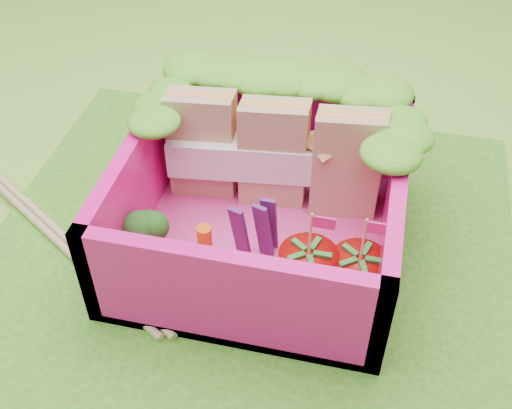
{
  "coord_description": "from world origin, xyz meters",
  "views": [
    {
      "loc": [
        0.53,
        -2.04,
        2.38
      ],
      "look_at": [
        0.03,
        0.16,
        0.28
      ],
      "focal_mm": 45.0,
      "sensor_mm": 36.0,
      "label": 1
    }
  ],
  "objects_px": {
    "strawberry_left": "(307,273)",
    "chopsticks": "(44,224)",
    "strawberry_right": "(357,278)",
    "broccoli": "(145,229)",
    "sandwich_stack": "(275,155)",
    "bento_box": "(261,202)"
  },
  "relations": [
    {
      "from": "strawberry_left",
      "to": "chopsticks",
      "type": "distance_m",
      "value": 1.42
    },
    {
      "from": "bento_box",
      "to": "broccoli",
      "type": "relative_size",
      "value": 4.04
    },
    {
      "from": "strawberry_left",
      "to": "bento_box",
      "type": "bearing_deg",
      "value": 131.08
    },
    {
      "from": "broccoli",
      "to": "chopsticks",
      "type": "relative_size",
      "value": 0.18
    },
    {
      "from": "strawberry_left",
      "to": "strawberry_right",
      "type": "distance_m",
      "value": 0.22
    },
    {
      "from": "broccoli",
      "to": "chopsticks",
      "type": "distance_m",
      "value": 0.66
    },
    {
      "from": "sandwich_stack",
      "to": "broccoli",
      "type": "height_order",
      "value": "sandwich_stack"
    },
    {
      "from": "sandwich_stack",
      "to": "strawberry_right",
      "type": "height_order",
      "value": "sandwich_stack"
    },
    {
      "from": "broccoli",
      "to": "strawberry_right",
      "type": "xyz_separation_m",
      "value": [
        1.0,
        -0.04,
        -0.04
      ]
    },
    {
      "from": "bento_box",
      "to": "broccoli",
      "type": "xyz_separation_m",
      "value": [
        -0.5,
        -0.26,
        -0.05
      ]
    },
    {
      "from": "chopsticks",
      "to": "broccoli",
      "type": "bearing_deg",
      "value": -10.31
    },
    {
      "from": "bento_box",
      "to": "strawberry_right",
      "type": "height_order",
      "value": "same"
    },
    {
      "from": "strawberry_left",
      "to": "chopsticks",
      "type": "relative_size",
      "value": 0.28
    },
    {
      "from": "strawberry_right",
      "to": "strawberry_left",
      "type": "bearing_deg",
      "value": -174.27
    },
    {
      "from": "bento_box",
      "to": "strawberry_right",
      "type": "relative_size",
      "value": 2.61
    },
    {
      "from": "bento_box",
      "to": "sandwich_stack",
      "type": "height_order",
      "value": "sandwich_stack"
    },
    {
      "from": "chopsticks",
      "to": "strawberry_right",
      "type": "bearing_deg",
      "value": -5.42
    },
    {
      "from": "bento_box",
      "to": "strawberry_left",
      "type": "height_order",
      "value": "strawberry_left"
    },
    {
      "from": "broccoli",
      "to": "chopsticks",
      "type": "height_order",
      "value": "broccoli"
    },
    {
      "from": "sandwich_stack",
      "to": "broccoli",
      "type": "xyz_separation_m",
      "value": [
        -0.51,
        -0.54,
        -0.11
      ]
    },
    {
      "from": "strawberry_left",
      "to": "strawberry_right",
      "type": "xyz_separation_m",
      "value": [
        0.22,
        0.02,
        -0.0
      ]
    },
    {
      "from": "sandwich_stack",
      "to": "chopsticks",
      "type": "distance_m",
      "value": 1.24
    }
  ]
}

